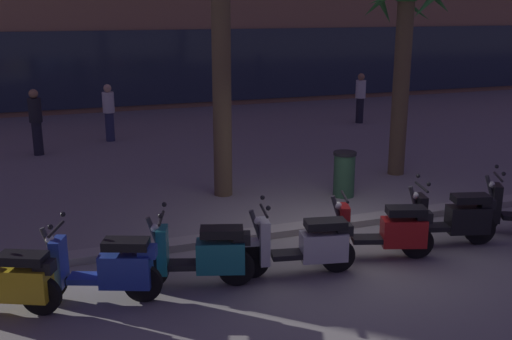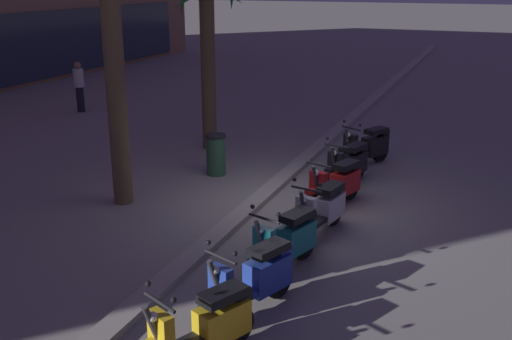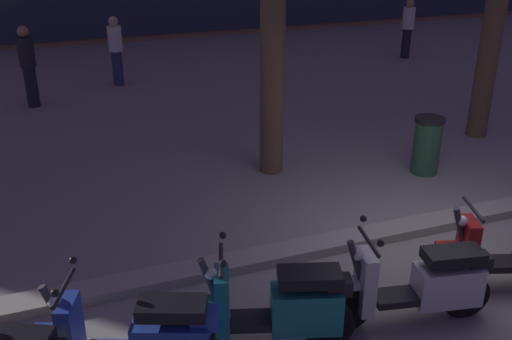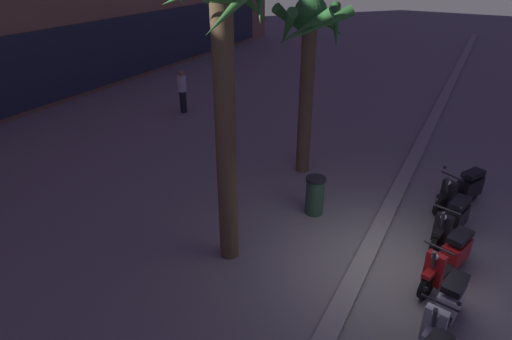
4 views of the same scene
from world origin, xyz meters
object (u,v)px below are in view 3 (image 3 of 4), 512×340
Objects in this scene: scooter_silver_gap_after_mid at (422,284)px; litter_bin at (427,145)px; scooter_teal_mid_centre at (281,308)px; pedestrian_by_palm_tree at (116,49)px; pedestrian_window_shopping at (408,27)px; pedestrian_strolling_near_curb at (28,65)px; scooter_blue_mid_front at (141,340)px.

litter_bin is at bearing 53.88° from scooter_silver_gap_after_mid.
scooter_teal_mid_centre is 4.94m from litter_bin.
litter_bin is at bearing 38.63° from scooter_teal_mid_centre.
litter_bin is at bearing -61.13° from pedestrian_by_palm_tree.
pedestrian_window_shopping is (8.35, 0.05, 0.00)m from pedestrian_by_palm_tree.
pedestrian_strolling_near_curb is at bearing -173.48° from pedestrian_window_shopping.
pedestrian_by_palm_tree is at bearing 90.50° from scooter_teal_mid_centre.
litter_bin is (3.94, -7.16, -0.40)m from pedestrian_by_palm_tree.
pedestrian_strolling_near_curb is 1.05× the size of pedestrian_by_palm_tree.
scooter_teal_mid_centre is at bearing 175.03° from scooter_silver_gap_after_mid.
scooter_teal_mid_centre is at bearing -141.37° from litter_bin.
scooter_teal_mid_centre is 1.00× the size of pedestrian_window_shopping.
pedestrian_window_shopping is at bearing 6.52° from pedestrian_strolling_near_curb.
scooter_blue_mid_front is at bearing -149.31° from litter_bin.
scooter_blue_mid_front is 1.03× the size of pedestrian_window_shopping.
pedestrian_by_palm_tree is 1.00× the size of pedestrian_window_shopping.
pedestrian_window_shopping is (8.26, 10.29, 0.42)m from scooter_teal_mid_centre.
scooter_silver_gap_after_mid is 1.02× the size of pedestrian_strolling_near_curb.
litter_bin is at bearing -121.44° from pedestrian_window_shopping.
pedestrian_window_shopping is at bearing 57.06° from scooter_silver_gap_after_mid.
scooter_teal_mid_centre and scooter_silver_gap_after_mid have the same top height.
scooter_blue_mid_front is at bearing -85.21° from pedestrian_strolling_near_curb.
litter_bin is (-4.41, -7.21, -0.40)m from pedestrian_window_shopping.
scooter_blue_mid_front is 1.03× the size of pedestrian_by_palm_tree.
scooter_silver_gap_after_mid is 1.08× the size of pedestrian_by_palm_tree.
scooter_blue_mid_front is 2.86m from scooter_silver_gap_after_mid.
pedestrian_by_palm_tree is (1.25, 10.24, 0.41)m from scooter_blue_mid_front.
pedestrian_strolling_near_curb is at bearing -150.70° from pedestrian_by_palm_tree.
pedestrian_strolling_near_curb is 1.05× the size of pedestrian_window_shopping.
pedestrian_window_shopping is at bearing 51.24° from scooter_teal_mid_centre.
scooter_silver_gap_after_mid is at bearing -4.97° from scooter_teal_mid_centre.
pedestrian_by_palm_tree is at bearing 29.30° from pedestrian_strolling_near_curb.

